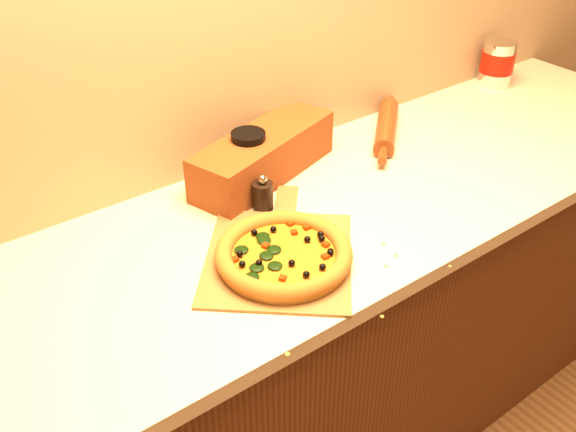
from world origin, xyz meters
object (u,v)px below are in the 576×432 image
object	(u,v)px
pizza_peel	(279,254)
coffee_canister	(497,63)
pizza	(284,254)
pepper_grinder	(263,195)
dark_jar	(249,157)
rolling_pin	(387,127)

from	to	relation	value
pizza_peel	coffee_canister	world-z (taller)	coffee_canister
pizza	pepper_grinder	size ratio (longest dim) A/B	3.10
pizza	dark_jar	xyz separation A→B (m)	(0.14, 0.34, 0.05)
rolling_pin	dark_jar	bearing A→B (deg)	177.10
pizza_peel	pepper_grinder	world-z (taller)	pepper_grinder
pizza	dark_jar	bearing A→B (deg)	67.77
pizza_peel	pizza	world-z (taller)	pizza
rolling_pin	coffee_canister	xyz separation A→B (m)	(0.58, 0.06, 0.05)
pizza_peel	dark_jar	size ratio (longest dim) A/B	3.40
pizza	dark_jar	distance (m)	0.37
pizza_peel	dark_jar	distance (m)	0.34
rolling_pin	pizza	bearing A→B (deg)	-152.90
pizza	rolling_pin	xyz separation A→B (m)	(0.62, 0.32, 0.00)
rolling_pin	dark_jar	xyz separation A→B (m)	(-0.48, 0.02, 0.04)
pepper_grinder	dark_jar	bearing A→B (deg)	69.78
pizza	pepper_grinder	distance (m)	0.23
pizza_peel	rolling_pin	world-z (taller)	rolling_pin
pizza_peel	pepper_grinder	distance (m)	0.20
coffee_canister	pepper_grinder	bearing A→B (deg)	-171.67
dark_jar	pizza_peel	bearing A→B (deg)	-112.74
pizza	dark_jar	world-z (taller)	dark_jar
coffee_canister	dark_jar	distance (m)	1.05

